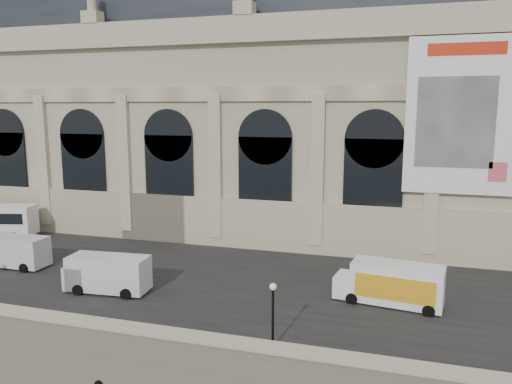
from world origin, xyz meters
TOP-DOWN VIEW (x-y plane):
  - quay at (0.00, 35.00)m, footprint 160.00×70.00m
  - street at (0.00, 14.00)m, footprint 160.00×24.00m
  - parapet at (0.00, 0.60)m, footprint 160.00×1.40m
  - museum at (-5.98, 30.86)m, footprint 69.00×18.70m
  - van_b at (-2.59, 7.78)m, footprint 6.38×2.98m
  - van_c at (-13.82, 10.72)m, footprint 6.11×2.57m
  - box_truck at (18.12, 11.41)m, footprint 7.68×3.46m
  - lamp_right at (11.86, 2.66)m, footprint 0.40×0.40m

SIDE VIEW (x-z plane):
  - quay at x=0.00m, z-range 0.00..6.00m
  - street at x=0.00m, z-range 6.00..6.06m
  - parapet at x=0.00m, z-range 6.01..7.22m
  - van_c at x=-13.82m, z-range 6.03..8.75m
  - van_b at x=-2.59m, z-range 6.03..8.80m
  - box_truck at x=18.12m, z-range 6.01..9.00m
  - lamp_right at x=11.86m, z-range 5.99..9.94m
  - museum at x=-5.98m, z-range 5.17..34.27m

